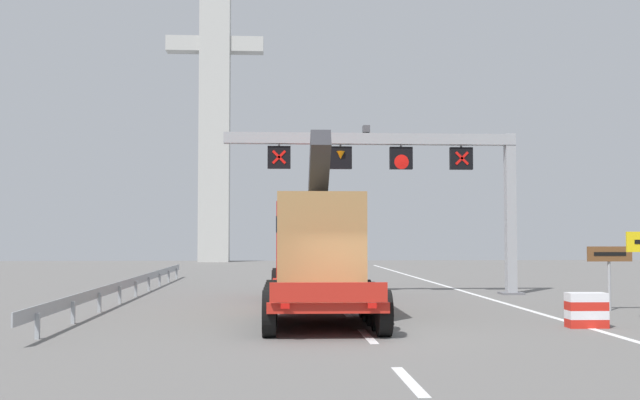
{
  "coord_description": "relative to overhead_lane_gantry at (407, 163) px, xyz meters",
  "views": [
    {
      "loc": [
        -1.88,
        -18.43,
        2.36
      ],
      "look_at": [
        -0.26,
        8.84,
        3.66
      ],
      "focal_mm": 42.92,
      "sensor_mm": 36.0,
      "label": 1
    }
  ],
  "objects": [
    {
      "name": "ground",
      "position": [
        -3.48,
        -12.26,
        -5.32
      ],
      "size": [
        112.0,
        112.0,
        0.0
      ],
      "primitive_type": "plane",
      "color": "slate"
    },
    {
      "name": "lane_markings",
      "position": [
        -3.17,
        1.28,
        -5.32
      ],
      "size": [
        0.2,
        41.68,
        0.01
      ],
      "color": "silver",
      "rests_on": "ground"
    },
    {
      "name": "edge_line_right",
      "position": [
        2.72,
        -0.26,
        -5.32
      ],
      "size": [
        0.2,
        63.0,
        0.01
      ],
      "primitive_type": "cube",
      "color": "silver",
      "rests_on": "ground"
    },
    {
      "name": "overhead_lane_gantry",
      "position": [
        0.0,
        0.0,
        0.0
      ],
      "size": [
        12.12,
        0.9,
        6.85
      ],
      "color": "#9EA0A5",
      "rests_on": "ground"
    },
    {
      "name": "heavy_haul_truck_red",
      "position": [
        -4.05,
        -5.3,
        -3.33
      ],
      "size": [
        3.13,
        14.09,
        5.3
      ],
      "color": "red",
      "rests_on": "ground"
    },
    {
      "name": "tourist_info_sign_brown",
      "position": [
        5.28,
        -6.92,
        -3.78
      ],
      "size": [
        1.45,
        0.15,
        2.03
      ],
      "color": "#9EA0A5",
      "rests_on": "ground"
    },
    {
      "name": "crash_barrier_striped",
      "position": [
        2.69,
        -11.28,
        -4.87
      ],
      "size": [
        1.01,
        0.52,
        0.9
      ],
      "color": "red",
      "rests_on": "ground"
    },
    {
      "name": "guardrail_left",
      "position": [
        -10.84,
        -0.28,
        -4.76
      ],
      "size": [
        0.13,
        27.96,
        0.76
      ],
      "color": "#999EA3",
      "rests_on": "ground"
    },
    {
      "name": "bridge_pylon_distant",
      "position": [
        -10.96,
        40.37,
        11.37
      ],
      "size": [
        9.0,
        2.0,
        32.6
      ],
      "color": "#B7B7B2",
      "rests_on": "ground"
    }
  ]
}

